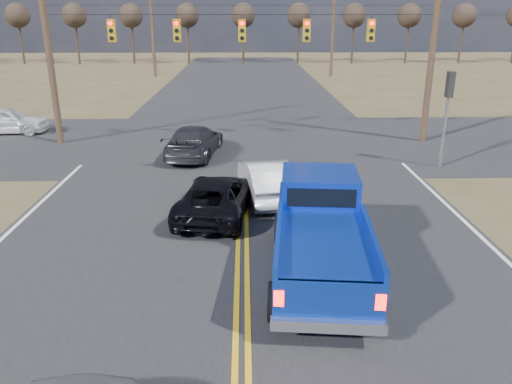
{
  "coord_description": "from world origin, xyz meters",
  "views": [
    {
      "loc": [
        0.09,
        -6.23,
        6.0
      ],
      "look_at": [
        0.38,
        6.38,
        1.5
      ],
      "focal_mm": 35.0,
      "sensor_mm": 36.0,
      "label": 1
    }
  ],
  "objects_px": {
    "dgrey_car_queue": "(194,141)",
    "pickup_truck": "(321,233)",
    "cross_car_west": "(7,120)",
    "black_suv": "(216,197)",
    "white_car_queue": "(266,179)"
  },
  "relations": [
    {
      "from": "dgrey_car_queue",
      "to": "pickup_truck",
      "type": "bearing_deg",
      "value": 118.71
    },
    {
      "from": "dgrey_car_queue",
      "to": "cross_car_west",
      "type": "xyz_separation_m",
      "value": [
        -10.37,
        4.74,
        0.02
      ]
    },
    {
      "from": "pickup_truck",
      "to": "cross_car_west",
      "type": "height_order",
      "value": "pickup_truck"
    },
    {
      "from": "black_suv",
      "to": "white_car_queue",
      "type": "height_order",
      "value": "white_car_queue"
    },
    {
      "from": "black_suv",
      "to": "dgrey_car_queue",
      "type": "distance_m",
      "value": 7.17
    },
    {
      "from": "pickup_truck",
      "to": "cross_car_west",
      "type": "distance_m",
      "value": 21.26
    },
    {
      "from": "dgrey_car_queue",
      "to": "black_suv",
      "type": "bearing_deg",
      "value": 109.01
    },
    {
      "from": "black_suv",
      "to": "dgrey_car_queue",
      "type": "bearing_deg",
      "value": -70.7
    },
    {
      "from": "black_suv",
      "to": "dgrey_car_queue",
      "type": "height_order",
      "value": "dgrey_car_queue"
    },
    {
      "from": "pickup_truck",
      "to": "dgrey_car_queue",
      "type": "height_order",
      "value": "pickup_truck"
    },
    {
      "from": "white_car_queue",
      "to": "dgrey_car_queue",
      "type": "height_order",
      "value": "dgrey_car_queue"
    },
    {
      "from": "dgrey_car_queue",
      "to": "cross_car_west",
      "type": "height_order",
      "value": "cross_car_west"
    },
    {
      "from": "white_car_queue",
      "to": "dgrey_car_queue",
      "type": "distance_m",
      "value": 6.25
    },
    {
      "from": "white_car_queue",
      "to": "cross_car_west",
      "type": "distance_m",
      "value": 16.81
    },
    {
      "from": "pickup_truck",
      "to": "white_car_queue",
      "type": "distance_m",
      "value": 5.49
    }
  ]
}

